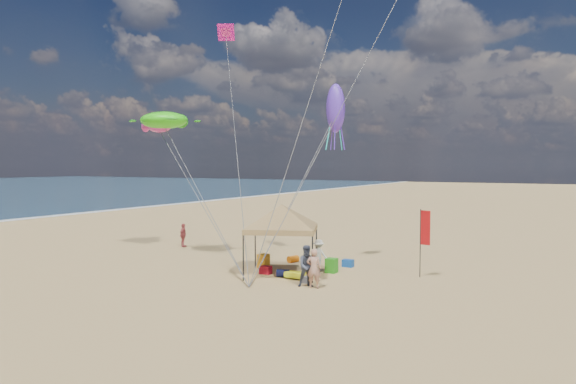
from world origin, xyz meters
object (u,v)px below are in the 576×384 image
object	(u,v)px
feather_flag	(424,232)
cooler_blue	(348,263)
chair_yellow	(263,261)
person_near_c	(319,255)
beach_cart	(295,275)
person_near_a	(314,268)
person_far_a	(183,235)
canopy_tent	(282,207)
chair_green	(332,265)
person_near_b	(308,266)
cooler_red	(266,270)

from	to	relation	value
feather_flag	cooler_blue	size ratio (longest dim) A/B	5.92
cooler_blue	chair_yellow	bearing A→B (deg)	-148.06
feather_flag	person_near_c	size ratio (longest dim) A/B	2.07
beach_cart	person_near_a	bearing A→B (deg)	-37.59
person_near_c	person_far_a	bearing A→B (deg)	-16.47
chair_yellow	person_far_a	world-z (taller)	person_far_a
person_near_c	canopy_tent	bearing A→B (deg)	55.19
chair_green	beach_cart	world-z (taller)	chair_green
cooler_blue	chair_green	xyz separation A→B (m)	(-0.14, -1.73, 0.16)
chair_green	person_near_b	size ratio (longest dim) A/B	0.39
canopy_tent	person_near_a	world-z (taller)	canopy_tent
cooler_red	person_near_c	bearing A→B (deg)	47.13
chair_yellow	beach_cart	size ratio (longest dim) A/B	0.78
cooler_red	beach_cart	distance (m)	1.80
cooler_red	person_near_a	bearing A→B (deg)	-24.44
feather_flag	person_near_c	bearing A→B (deg)	-170.07
cooler_blue	person_near_c	xyz separation A→B (m)	(-0.94, -1.53, 0.58)
cooler_red	chair_yellow	size ratio (longest dim) A/B	0.77
beach_cart	person_far_a	bearing A→B (deg)	155.87
person_near_b	person_far_a	size ratio (longest dim) A/B	1.20
feather_flag	beach_cart	bearing A→B (deg)	-147.88
person_far_a	cooler_blue	bearing A→B (deg)	-113.44
person_near_a	person_far_a	bearing A→B (deg)	-45.25
cooler_red	cooler_blue	size ratio (longest dim) A/B	1.00
canopy_tent	beach_cart	xyz separation A→B (m)	(1.00, -0.53, -3.04)
canopy_tent	chair_green	bearing A→B (deg)	40.01
cooler_blue	chair_green	distance (m)	1.74
canopy_tent	cooler_red	bearing A→B (deg)	-164.12
person_near_a	person_near_b	world-z (taller)	person_near_b
cooler_red	person_near_c	world-z (taller)	person_near_c
feather_flag	chair_green	xyz separation A→B (m)	(-4.19, -1.07, -1.78)
person_near_c	person_near_b	bearing A→B (deg)	104.85
chair_green	person_far_a	distance (m)	11.89
canopy_tent	cooler_blue	bearing A→B (deg)	58.59
feather_flag	chair_yellow	distance (m)	8.11
chair_yellow	feather_flag	bearing A→B (deg)	11.98
beach_cart	person_near_c	distance (m)	2.38
cooler_red	person_near_a	world-z (taller)	person_near_a
cooler_red	person_near_c	distance (m)	2.79
chair_green	chair_yellow	world-z (taller)	same
feather_flag	cooler_blue	world-z (taller)	feather_flag
cooler_red	chair_green	world-z (taller)	chair_green
cooler_red	feather_flag	bearing A→B (deg)	22.76
chair_green	beach_cart	bearing A→B (deg)	-112.70
person_far_a	canopy_tent	bearing A→B (deg)	-132.53
cooler_red	chair_green	xyz separation A→B (m)	(2.66, 1.80, 0.16)
cooler_red	chair_green	bearing A→B (deg)	34.11
feather_flag	person_near_b	distance (m)	5.90
person_near_a	person_near_c	xyz separation A→B (m)	(-1.48, 3.51, -0.08)
person_far_a	cooler_red	bearing A→B (deg)	-135.48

